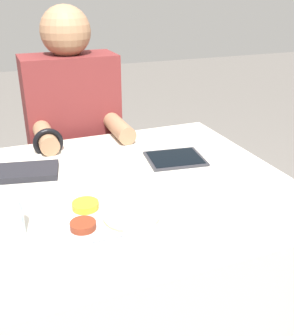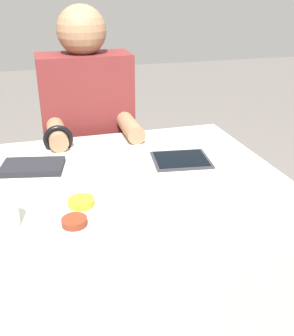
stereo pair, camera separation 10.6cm
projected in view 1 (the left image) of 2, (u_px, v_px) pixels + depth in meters
The scene contains 6 objects.
dining_table at pixel (127, 278), 1.36m from camera, with size 1.01×0.90×0.74m.
thali_tray at pixel (108, 219), 1.00m from camera, with size 0.32×0.32×0.03m.
red_notebook at pixel (26, 172), 1.26m from camera, with size 0.22×0.16×0.02m.
tablet_device at pixel (175, 159), 1.37m from camera, with size 0.21×0.19×0.01m.
person_diner at pixel (76, 159), 1.77m from camera, with size 0.39×0.42×1.23m.
drinking_glass at pixel (9, 218), 0.93m from camera, with size 0.07×0.07×0.10m.
Camera 1 is at (-0.33, -1.02, 1.28)m, focal length 42.00 mm.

